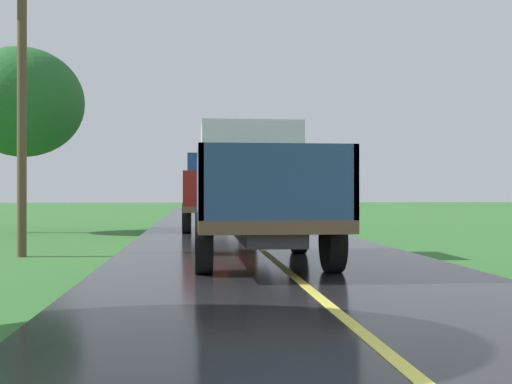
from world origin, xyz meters
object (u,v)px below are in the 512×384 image
(banana_truck_far, at_px, (217,191))
(roadside_tree_mid_right, at_px, (22,102))
(banana_truck_near, at_px, (254,189))
(utility_pole_roadside, at_px, (22,89))

(banana_truck_far, relative_size, roadside_tree_mid_right, 0.89)
(roadside_tree_mid_right, bearing_deg, banana_truck_near, -54.98)
(banana_truck_near, distance_m, banana_truck_far, 10.51)
(banana_truck_near, height_order, utility_pole_roadside, utility_pole_roadside)
(banana_truck_far, distance_m, roadside_tree_mid_right, 7.51)
(banana_truck_far, bearing_deg, utility_pole_roadside, -116.63)
(roadside_tree_mid_right, bearing_deg, utility_pole_roadside, -75.39)
(utility_pole_roadside, bearing_deg, banana_truck_far, 63.37)
(utility_pole_roadside, xyz_separation_m, roadside_tree_mid_right, (-2.30, 8.83, 0.94))
(banana_truck_near, relative_size, roadside_tree_mid_right, 0.89)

